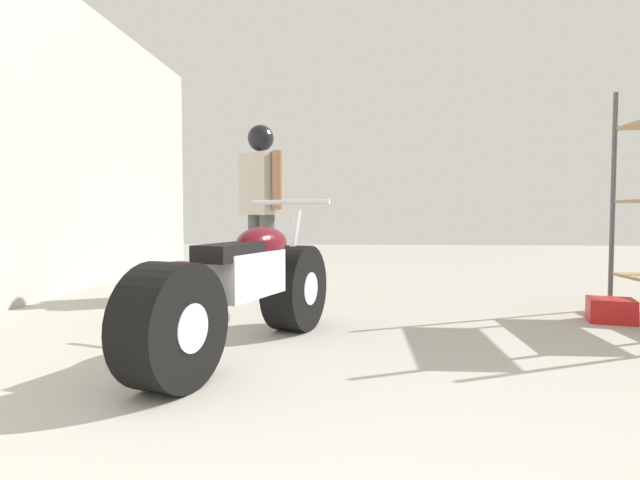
{
  "coord_description": "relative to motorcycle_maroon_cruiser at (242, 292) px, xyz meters",
  "views": [
    {
      "loc": [
        0.07,
        -0.74,
        0.84
      ],
      "look_at": [
        -0.25,
        3.91,
        0.6
      ],
      "focal_mm": 29.42,
      "sensor_mm": 36.0,
      "label": 1
    }
  ],
  "objects": [
    {
      "name": "garage_partition_left",
      "position": [
        -2.39,
        1.63,
        1.21
      ],
      "size": [
        0.08,
        8.63,
        3.18
      ],
      "primitive_type": "cube",
      "color": "#B7B5AD",
      "rests_on": "ground_plane"
    },
    {
      "name": "mechanic_in_blue",
      "position": [
        -0.31,
        2.34,
        0.67
      ],
      "size": [
        0.57,
        0.56,
        1.75
      ],
      "color": "#4C4C4C",
      "rests_on": "ground_plane"
    },
    {
      "name": "ground_plane",
      "position": [
        0.6,
        1.63,
        -0.38
      ],
      "size": [
        18.82,
        18.82,
        0.0
      ],
      "primitive_type": "plane",
      "color": "#A8A399"
    },
    {
      "name": "motorcycle_maroon_cruiser",
      "position": [
        0.0,
        0.0,
        0.0
      ],
      "size": [
        0.92,
        1.98,
        0.94
      ],
      "color": "black",
      "rests_on": "ground_plane"
    },
    {
      "name": "red_toolbox",
      "position": [
        2.64,
        1.13,
        -0.29
      ],
      "size": [
        0.39,
        0.35,
        0.18
      ],
      "primitive_type": "cube",
      "rotation": [
        0.0,
        0.0,
        -0.27
      ],
      "color": "#B21919",
      "rests_on": "ground_plane"
    }
  ]
}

